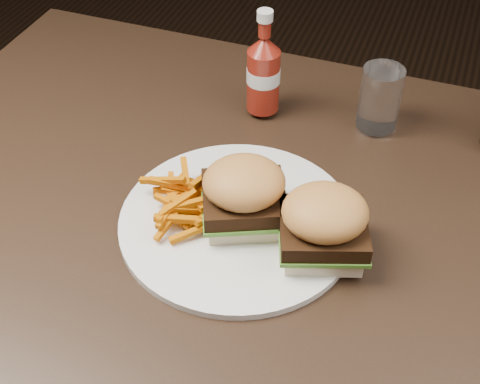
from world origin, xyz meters
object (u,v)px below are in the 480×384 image
(plate, at_px, (237,222))
(ketchup_bottle, at_px, (263,80))
(tumbler, at_px, (380,98))
(dining_table, at_px, (275,224))

(plate, distance_m, ketchup_bottle, 0.26)
(plate, relative_size, tumbler, 3.18)
(dining_table, height_order, ketchup_bottle, ketchup_bottle)
(plate, height_order, tumbler, tumbler)
(tumbler, bearing_deg, dining_table, -110.07)
(plate, bearing_deg, tumbler, 64.85)
(plate, relative_size, ketchup_bottle, 3.07)
(dining_table, bearing_deg, tumbler, 69.93)
(dining_table, xyz_separation_m, plate, (-0.04, -0.04, 0.03))
(plate, height_order, ketchup_bottle, ketchup_bottle)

